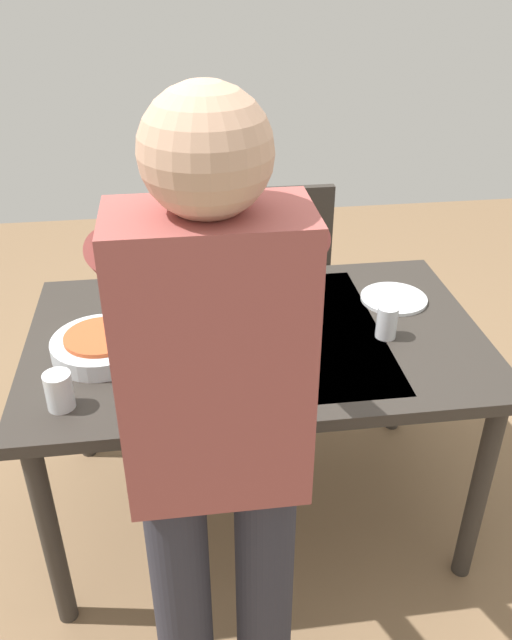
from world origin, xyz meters
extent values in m
plane|color=#846647|center=(0.00, 0.00, 0.00)|extent=(6.00, 6.00, 0.00)
cube|color=#332D28|center=(0.00, 0.00, 0.75)|extent=(1.45, 0.90, 0.04)
cube|color=#B2B7C1|center=(0.00, 0.00, 0.77)|extent=(0.80, 0.77, 0.00)
cylinder|color=#332D28|center=(-0.65, -0.38, 0.37)|extent=(0.06, 0.06, 0.73)
cylinder|color=#332D28|center=(0.65, -0.38, 0.37)|extent=(0.06, 0.06, 0.73)
cylinder|color=#332D28|center=(-0.65, 0.38, 0.37)|extent=(0.06, 0.06, 0.73)
cylinder|color=#332D28|center=(0.65, 0.38, 0.37)|extent=(0.06, 0.06, 0.73)
cube|color=black|center=(-0.27, -0.75, 0.45)|extent=(0.40, 0.40, 0.04)
cube|color=#332D28|center=(-0.27, -0.93, 0.70)|extent=(0.40, 0.04, 0.45)
cylinder|color=#332D28|center=(-0.44, -0.92, 0.23)|extent=(0.04, 0.04, 0.43)
cylinder|color=#332D28|center=(-0.10, -0.92, 0.23)|extent=(0.04, 0.04, 0.43)
cylinder|color=#332D28|center=(-0.44, -0.58, 0.23)|extent=(0.04, 0.04, 0.43)
cylinder|color=#332D28|center=(-0.10, -0.58, 0.23)|extent=(0.04, 0.04, 0.43)
cylinder|color=#2D2D38|center=(0.28, 0.73, 0.44)|extent=(0.14, 0.14, 0.88)
cylinder|color=#2D2D38|center=(0.08, 0.73, 0.44)|extent=(0.14, 0.14, 0.88)
cube|color=#9E4C47|center=(0.18, 0.73, 1.18)|extent=(0.36, 0.20, 0.60)
sphere|color=tan|center=(0.18, 0.73, 1.58)|extent=(0.22, 0.22, 0.22)
cylinder|color=#9E4C47|center=(0.35, 0.49, 1.25)|extent=(0.08, 0.52, 0.40)
cylinder|color=#9E4C47|center=(0.01, 0.49, 1.25)|extent=(0.08, 0.52, 0.40)
cylinder|color=black|center=(0.24, 0.03, 0.87)|extent=(0.07, 0.07, 0.20)
cylinder|color=black|center=(0.24, 0.03, 1.01)|extent=(0.03, 0.03, 0.08)
cylinder|color=black|center=(0.24, 0.03, 1.06)|extent=(0.03, 0.03, 0.02)
cylinder|color=white|center=(0.15, -0.06, 0.77)|extent=(0.06, 0.06, 0.01)
cylinder|color=white|center=(0.15, -0.06, 0.81)|extent=(0.01, 0.01, 0.07)
cone|color=white|center=(0.15, -0.06, 0.88)|extent=(0.07, 0.07, 0.07)
cylinder|color=beige|center=(0.15, -0.06, 0.86)|extent=(0.03, 0.03, 0.03)
cylinder|color=silver|center=(0.05, -0.27, 0.82)|extent=(0.07, 0.07, 0.09)
cylinder|color=silver|center=(0.57, 0.30, 0.82)|extent=(0.07, 0.07, 0.11)
cylinder|color=silver|center=(-0.40, 0.07, 0.82)|extent=(0.07, 0.07, 0.11)
cylinder|color=silver|center=(0.48, 0.05, 0.80)|extent=(0.30, 0.30, 0.05)
cylinder|color=#C6562D|center=(0.48, 0.05, 0.82)|extent=(0.22, 0.22, 0.03)
cylinder|color=silver|center=(0.01, 0.18, 0.78)|extent=(0.23, 0.23, 0.01)
cylinder|color=silver|center=(-0.50, -0.15, 0.78)|extent=(0.23, 0.23, 0.01)
cube|color=silver|center=(-0.18, -0.05, 0.77)|extent=(0.02, 0.20, 0.00)
camera|label=1|loc=(0.23, 1.75, 1.88)|focal=36.54mm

